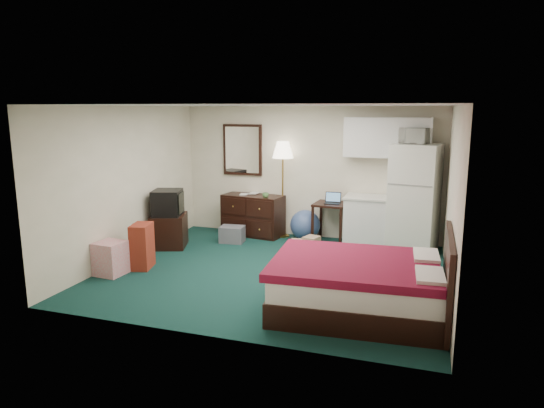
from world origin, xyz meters
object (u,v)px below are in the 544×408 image
(bed, at_px, (358,287))
(suitcase, at_px, (142,246))
(dresser, at_px, (253,215))
(desk, at_px, (330,223))
(kitchen_counter, at_px, (368,222))
(floor_lamp, at_px, (283,190))
(fridge, at_px, (414,198))
(tv_stand, at_px, (169,231))

(bed, relative_size, suitcase, 2.84)
(dresser, height_order, desk, dresser)
(kitchen_counter, bearing_deg, dresser, 178.61)
(floor_lamp, height_order, bed, floor_lamp)
(kitchen_counter, bearing_deg, fridge, -1.79)
(desk, bearing_deg, fridge, 2.49)
(dresser, xyz_separation_m, fridge, (3.02, -0.10, 0.53))
(desk, relative_size, suitcase, 1.06)
(floor_lamp, distance_m, suitcase, 2.98)
(dresser, xyz_separation_m, suitcase, (-0.95, -2.43, -0.05))
(kitchen_counter, height_order, fridge, fridge)
(fridge, relative_size, suitcase, 2.66)
(kitchen_counter, distance_m, fridge, 0.93)
(floor_lamp, relative_size, suitcase, 2.63)
(dresser, bearing_deg, bed, -42.39)
(tv_stand, distance_m, suitcase, 1.20)
(tv_stand, bearing_deg, suitcase, -99.19)
(dresser, height_order, suitcase, dresser)
(kitchen_counter, bearing_deg, floor_lamp, 175.56)
(bed, bearing_deg, floor_lamp, 117.68)
(fridge, bearing_deg, desk, -170.52)
(bed, bearing_deg, dresser, 125.47)
(fridge, bearing_deg, bed, -88.74)
(suitcase, bearing_deg, tv_stand, 85.94)
(desk, height_order, bed, desk)
(desk, distance_m, fridge, 1.58)
(dresser, xyz_separation_m, bed, (2.49, -3.05, -0.08))
(floor_lamp, bearing_deg, dresser, -173.15)
(dresser, distance_m, suitcase, 2.61)
(fridge, distance_m, tv_stand, 4.38)
(dresser, distance_m, bed, 3.94)
(desk, relative_size, tv_stand, 1.16)
(fridge, height_order, tv_stand, fridge)
(suitcase, bearing_deg, desk, 29.56)
(bed, height_order, suitcase, suitcase)
(dresser, distance_m, tv_stand, 1.70)
(floor_lamp, relative_size, tv_stand, 2.87)
(kitchen_counter, distance_m, suitcase, 3.96)
(floor_lamp, bearing_deg, kitchen_counter, -4.84)
(floor_lamp, height_order, kitchen_counter, floor_lamp)
(fridge, xyz_separation_m, tv_stand, (-4.18, -1.14, -0.64))
(bed, bearing_deg, tv_stand, 149.84)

